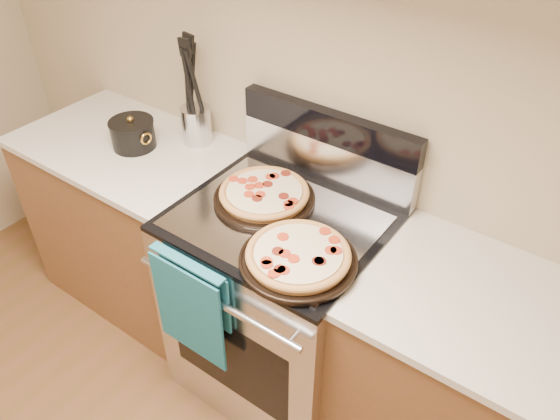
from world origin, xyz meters
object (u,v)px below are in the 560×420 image
Objects in this scene: range_body at (281,304)px; utensil_crock at (197,125)px; pepperoni_pizza_front at (298,257)px; saucepan at (133,135)px; pepperoni_pizza_back at (264,195)px.

utensil_crock reaches higher than range_body.
saucepan is at bearing 168.38° from pepperoni_pizza_front.
pepperoni_pizza_front is 2.34× the size of utensil_crock.
pepperoni_pizza_back is 0.72m from saucepan.
range_body is 0.56m from pepperoni_pizza_front.
pepperoni_pizza_front is (0.19, -0.17, 0.50)m from range_body.
pepperoni_pizza_back is at bearing 158.52° from range_body.
saucepan is at bearing 177.14° from range_body.
utensil_crock is at bearing 159.30° from pepperoni_pizza_back.
range_body is 2.36× the size of pepperoni_pizza_back.
pepperoni_pizza_back is at bearing 0.04° from saucepan.
utensil_crock is 0.28m from saucepan.
range_body is 0.87m from utensil_crock.
utensil_crock is at bearing 45.49° from saucepan.
saucepan is (-0.20, -0.20, -0.03)m from utensil_crock.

